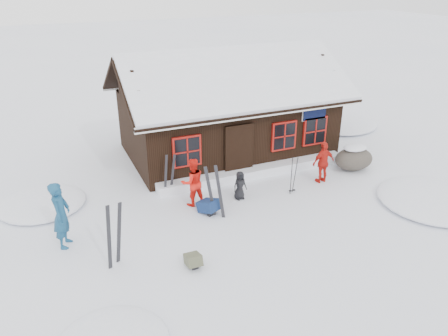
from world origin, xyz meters
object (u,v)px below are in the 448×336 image
Objects in this scene: backpack_blue at (209,208)px; skier_teal at (61,215)px; ski_poles at (293,176)px; ski_pair_left at (114,236)px; backpack_olive at (193,262)px; skier_orange_right at (323,162)px; boulder at (354,158)px; skier_crouched at (240,185)px; skier_orange_left at (193,182)px.

skier_teal is at bearing 157.42° from backpack_blue.
backpack_blue is (-3.20, -0.15, -0.47)m from ski_poles.
backpack_olive is at bearing -49.99° from ski_pair_left.
skier_orange_right is 1.87m from boulder.
skier_crouched is at bearing -3.84° from backpack_blue.
ski_poles is at bearing -20.73° from backpack_blue.
boulder is 8.51m from backpack_olive.
skier_orange_left is 4.91m from skier_orange_right.
ski_pair_left reaches higher than boulder.
backpack_olive is (2.97, -2.36, -0.84)m from skier_teal.
ski_poles reaches higher than backpack_olive.
boulder is at bearing -64.42° from skier_teal.
ski_pair_left is at bearing 154.14° from backpack_olive.
backpack_olive is (-1.14, -3.15, -0.68)m from skier_orange_left.
backpack_olive is (-7.82, -3.32, -0.32)m from boulder.
ski_poles is at bearing 8.70° from skier_orange_right.
boulder is at bearing -2.10° from skier_crouched.
skier_orange_left is 1.19× the size of ski_poles.
skier_teal is 9.03m from skier_orange_right.
skier_orange_left reaches higher than backpack_olive.
backpack_blue is (4.37, 0.06, -0.80)m from skier_teal.
skier_crouched is 0.74× the size of ski_poles.
skier_teal is at bearing 178.28° from skier_crouched.
backpack_olive is at bearing -156.97° from boulder.
skier_crouched is at bearing -3.44° from skier_orange_right.
backpack_blue is (3.21, 1.49, -0.68)m from ski_pair_left.
skier_teal is at bearing 10.03° from skier_orange_left.
skier_teal is at bearing 142.80° from backpack_olive.
skier_crouched is (5.69, 0.53, -0.48)m from skier_teal.
skier_orange_left is at bearing 170.37° from ski_poles.
skier_orange_right is 1.48m from ski_poles.
ski_poles is (-3.22, -0.76, 0.19)m from boulder.
skier_orange_left is at bearing 71.39° from backpack_olive.
backpack_blue is at bearing -177.39° from ski_poles.
backpack_blue is (0.26, -0.73, -0.64)m from skier_orange_left.
ski_pair_left is 1.33× the size of ski_poles.
ski_poles is (-1.44, -0.30, -0.13)m from skier_orange_right.
backpack_olive is at bearing -150.86° from ski_poles.
ski_pair_left is (-4.53, -1.96, 0.36)m from skier_crouched.
skier_crouched is at bearing 169.60° from skier_orange_left.
skier_orange_right is at bearing -165.51° from boulder.
ski_pair_left is (-9.63, -2.40, 0.40)m from boulder.
skier_orange_right reaches higher than skier_crouched.
skier_orange_left is 1.05× the size of skier_orange_right.
ski_pair_left is (-2.95, -2.22, 0.04)m from skier_orange_left.
skier_crouched reaches higher than backpack_olive.
ski_pair_left is at bearing -166.03° from boulder.
backpack_olive is at bearing -140.29° from skier_crouched.
boulder is at bearing 24.27° from backpack_olive.
skier_crouched is 3.98m from backpack_olive.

